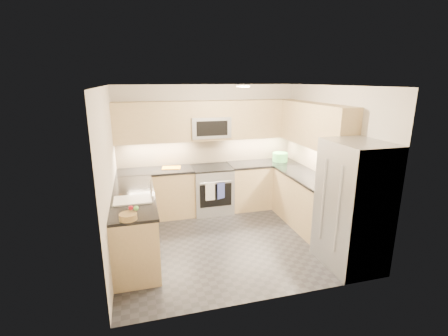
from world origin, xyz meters
TOP-DOWN VIEW (x-y plane):
  - floor at (0.00, 0.00)m, footprint 3.60×3.20m
  - ceiling at (0.00, 0.00)m, footprint 3.60×3.20m
  - wall_back at (0.00, 1.60)m, footprint 3.60×0.02m
  - wall_front at (0.00, -1.60)m, footprint 3.60×0.02m
  - wall_left at (-1.80, 0.00)m, footprint 0.02×3.20m
  - wall_right at (1.80, 0.00)m, footprint 0.02×3.20m
  - base_cab_back_left at (-1.09, 1.30)m, footprint 1.42×0.60m
  - base_cab_back_right at (1.09, 1.30)m, footprint 1.42×0.60m
  - base_cab_right at (1.50, 0.15)m, footprint 0.60×1.70m
  - base_cab_peninsula at (-1.50, 0.00)m, footprint 0.60×2.00m
  - countertop_back_left at (-1.09, 1.30)m, footprint 1.42×0.63m
  - countertop_back_right at (1.09, 1.30)m, footprint 1.42×0.63m
  - countertop_right at (1.50, 0.15)m, footprint 0.63×1.70m
  - countertop_peninsula at (-1.50, 0.00)m, footprint 0.63×2.00m
  - upper_cab_back at (0.00, 1.43)m, footprint 3.60×0.35m
  - upper_cab_right at (1.62, 0.28)m, footprint 0.35×1.95m
  - backsplash_back at (0.00, 1.60)m, footprint 3.60×0.01m
  - backsplash_right at (1.80, 0.45)m, footprint 0.01×2.30m
  - gas_range at (0.00, 1.28)m, footprint 0.76×0.65m
  - range_cooktop at (0.00, 1.28)m, footprint 0.76×0.65m
  - oven_door_glass at (0.00, 0.95)m, footprint 0.62×0.02m
  - oven_handle at (0.00, 0.93)m, footprint 0.60×0.02m
  - microwave at (0.00, 1.40)m, footprint 0.76×0.40m
  - microwave_door at (0.00, 1.20)m, footprint 0.60×0.01m
  - refrigerator at (1.45, -1.15)m, footprint 0.70×0.90m
  - fridge_handle_left at (1.08, -1.33)m, footprint 0.02×0.02m
  - fridge_handle_right at (1.08, -0.97)m, footprint 0.02×0.02m
  - sink_basin at (-1.50, -0.25)m, footprint 0.52×0.38m
  - faucet at (-1.24, -0.25)m, footprint 0.03×0.03m
  - utensil_bowl at (1.48, 1.31)m, footprint 0.33×0.33m
  - cutting_board at (-0.78, 1.36)m, footprint 0.39×0.30m
  - fruit_basket at (-1.55, -0.90)m, footprint 0.23×0.23m
  - fruit_apple at (-1.52, -0.82)m, footprint 0.06×0.06m
  - fruit_pear at (-1.45, -0.85)m, footprint 0.06×0.06m
  - dish_towel_check at (-0.12, 0.91)m, footprint 0.18×0.02m
  - dish_towel_blue at (0.09, 0.91)m, footprint 0.16×0.08m

SIDE VIEW (x-z plane):
  - floor at x=0.00m, z-range 0.00..0.00m
  - base_cab_back_left at x=-1.09m, z-range 0.00..0.90m
  - base_cab_back_right at x=1.09m, z-range 0.00..0.90m
  - base_cab_right at x=1.50m, z-range 0.00..0.90m
  - base_cab_peninsula at x=-1.50m, z-range 0.00..0.90m
  - oven_door_glass at x=0.00m, z-range 0.22..0.68m
  - gas_range at x=0.00m, z-range 0.00..0.91m
  - dish_towel_check at x=-0.12m, z-range 0.38..0.72m
  - dish_towel_blue at x=0.09m, z-range 0.39..0.71m
  - oven_handle at x=0.00m, z-range 0.71..0.73m
  - sink_basin at x=-1.50m, z-range 0.80..0.96m
  - refrigerator at x=1.45m, z-range 0.00..1.80m
  - range_cooktop at x=0.00m, z-range 0.90..0.93m
  - countertop_back_left at x=-1.09m, z-range 0.90..0.94m
  - countertop_back_right at x=1.09m, z-range 0.90..0.94m
  - countertop_right at x=1.50m, z-range 0.90..0.94m
  - countertop_peninsula at x=-1.50m, z-range 0.90..0.94m
  - cutting_board at x=-0.78m, z-range 0.94..0.95m
  - fridge_handle_left at x=1.08m, z-range 0.35..1.55m
  - fridge_handle_right at x=1.08m, z-range 0.35..1.55m
  - fruit_basket at x=-1.55m, z-range 0.94..1.02m
  - utensil_bowl at x=1.48m, z-range 0.94..1.12m
  - fruit_apple at x=-1.52m, z-range 1.02..1.09m
  - fruit_pear at x=-1.45m, z-range 1.02..1.09m
  - faucet at x=-1.24m, z-range 0.94..1.22m
  - backsplash_back at x=0.00m, z-range 0.94..1.45m
  - backsplash_right at x=1.80m, z-range 0.94..1.45m
  - wall_back at x=0.00m, z-range 0.00..2.50m
  - wall_front at x=0.00m, z-range 0.00..2.50m
  - wall_left at x=-1.80m, z-range 0.00..2.50m
  - wall_right at x=1.80m, z-range 0.00..2.50m
  - microwave at x=0.00m, z-range 1.50..1.90m
  - microwave_door at x=0.00m, z-range 1.56..1.84m
  - upper_cab_back at x=0.00m, z-range 1.45..2.20m
  - upper_cab_right at x=1.62m, z-range 1.45..2.20m
  - ceiling at x=0.00m, z-range 2.49..2.51m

